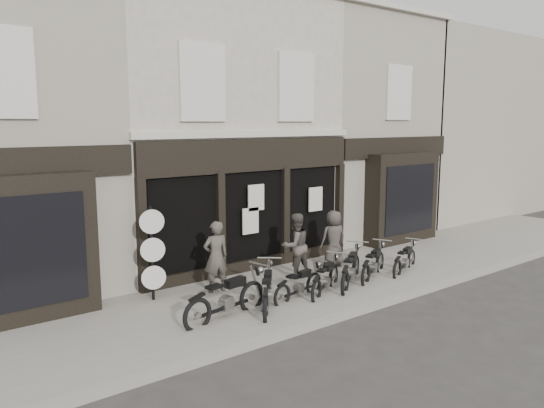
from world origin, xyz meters
TOP-DOWN VIEW (x-y plane):
  - ground_plane at (0.00, 0.00)m, footprint 90.00×90.00m
  - pavement at (0.00, 0.90)m, footprint 30.00×4.20m
  - kerb at (0.00, -1.25)m, footprint 30.00×0.25m
  - central_building at (0.00, 5.95)m, footprint 7.30×6.22m
  - neighbour_right at (6.35, 5.90)m, footprint 5.60×6.73m
  - filler_right at (14.50, 6.00)m, footprint 11.00×6.00m
  - motorcycle_0 at (-2.71, 0.19)m, footprint 2.36×0.75m
  - motorcycle_1 at (-1.61, 0.16)m, footprint 1.63×1.83m
  - motorcycle_2 at (-0.57, 0.24)m, footprint 1.86×0.66m
  - motorcycle_3 at (0.24, 0.15)m, footprint 1.83×1.17m
  - motorcycle_4 at (1.21, 0.19)m, footprint 1.99×1.48m
  - motorcycle_5 at (2.19, 0.28)m, footprint 1.93×1.16m
  - motorcycle_6 at (3.34, 0.10)m, footprint 1.84×0.94m
  - man_left at (-1.98, 1.81)m, footprint 0.72×0.52m
  - man_centre at (0.43, 1.56)m, footprint 0.91×0.73m
  - man_right at (2.10, 1.78)m, footprint 0.92×0.71m
  - advert_sign_post at (-3.51, 2.21)m, footprint 0.57×0.38m

SIDE VIEW (x-z plane):
  - ground_plane at x=0.00m, z-range 0.00..0.00m
  - pavement at x=0.00m, z-range 0.00..0.12m
  - kerb at x=0.00m, z-range 0.00..0.13m
  - motorcycle_2 at x=-0.57m, z-range -0.09..0.81m
  - motorcycle_6 at x=3.34m, z-range -0.09..0.83m
  - motorcycle_3 at x=0.24m, z-range -0.10..0.86m
  - motorcycle_5 at x=2.19m, z-range -0.10..0.90m
  - motorcycle_1 at x=-1.61m, z-range -0.11..0.95m
  - motorcycle_4 at x=1.21m, z-range -0.11..0.97m
  - motorcycle_0 at x=-2.71m, z-range -0.12..1.02m
  - man_right at x=2.10m, z-range 0.12..1.79m
  - man_centre at x=0.43m, z-range 0.12..1.92m
  - man_left at x=-1.98m, z-range 0.12..1.95m
  - advert_sign_post at x=-3.51m, z-range -0.03..2.39m
  - neighbour_right at x=6.35m, z-range -0.13..8.21m
  - central_building at x=0.00m, z-range -0.09..8.25m
  - filler_right at x=14.50m, z-range 0.00..8.20m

